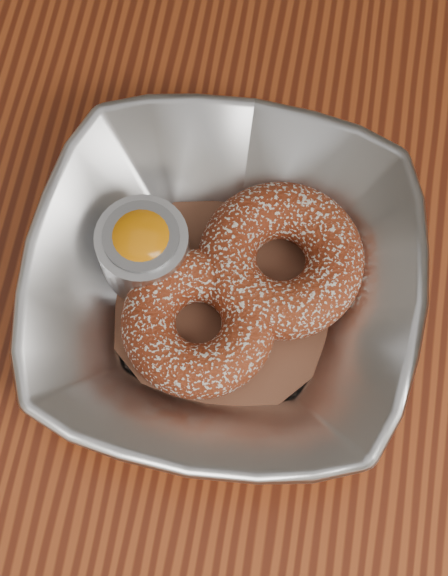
% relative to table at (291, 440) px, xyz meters
% --- Properties ---
extents(ground_plane, '(4.00, 4.00, 0.00)m').
position_rel_table_xyz_m(ground_plane, '(0.00, 0.00, -0.65)').
color(ground_plane, '#565659').
rests_on(ground_plane, ground).
extents(table, '(1.20, 0.80, 0.75)m').
position_rel_table_xyz_m(table, '(0.00, 0.00, 0.00)').
color(table, maroon).
rests_on(table, ground_plane).
extents(serving_bowl, '(0.24, 0.24, 0.06)m').
position_rel_table_xyz_m(serving_bowl, '(-0.06, 0.06, 0.13)').
color(serving_bowl, '#B2B5BA').
rests_on(serving_bowl, table).
extents(parchment, '(0.20, 0.20, 0.00)m').
position_rel_table_xyz_m(parchment, '(-0.06, 0.06, 0.11)').
color(parchment, brown).
rests_on(parchment, table).
extents(donut_back, '(0.13, 0.13, 0.04)m').
position_rel_table_xyz_m(donut_back, '(-0.03, 0.08, 0.13)').
color(donut_back, maroon).
rests_on(donut_back, parchment).
extents(donut_front, '(0.12, 0.12, 0.03)m').
position_rel_table_xyz_m(donut_front, '(-0.07, 0.04, 0.13)').
color(donut_front, maroon).
rests_on(donut_front, parchment).
extents(ramekin, '(0.06, 0.06, 0.05)m').
position_rel_table_xyz_m(ramekin, '(-0.11, 0.08, 0.13)').
color(ramekin, '#B2B5BA').
rests_on(ramekin, table).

